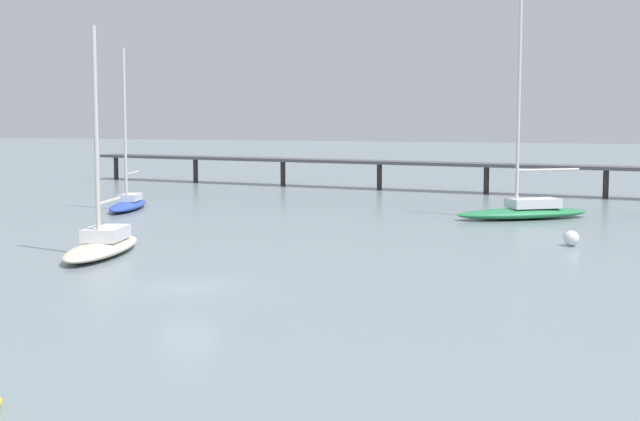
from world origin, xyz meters
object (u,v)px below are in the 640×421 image
object	(u,v)px
pier	(606,155)
sailboat_cream	(103,242)
sailboat_blue	(128,201)
sailboat_green	(525,208)
mooring_buoy_near	(571,238)

from	to	relation	value
pier	sailboat_cream	size ratio (longest dim) A/B	6.47
sailboat_blue	sailboat_green	xyz separation A→B (m)	(29.38, 3.23, 0.08)
sailboat_blue	pier	bearing A→B (deg)	32.11
sailboat_cream	sailboat_green	distance (m)	30.42
pier	sailboat_cream	distance (m)	48.46
sailboat_green	mooring_buoy_near	bearing A→B (deg)	-72.96
sailboat_blue	sailboat_cream	world-z (taller)	sailboat_blue
pier	sailboat_blue	distance (m)	40.60
sailboat_blue	sailboat_cream	bearing A→B (deg)	-63.32
pier	sailboat_green	size ratio (longest dim) A/B	4.94
sailboat_blue	mooring_buoy_near	xyz separation A→B (m)	(33.28, -9.51, -0.25)
sailboat_cream	mooring_buoy_near	size ratio (longest dim) A/B	13.54
sailboat_blue	mooring_buoy_near	size ratio (longest dim) A/B	14.05
sailboat_green	pier	bearing A→B (deg)	74.95
pier	sailboat_green	distance (m)	19.18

